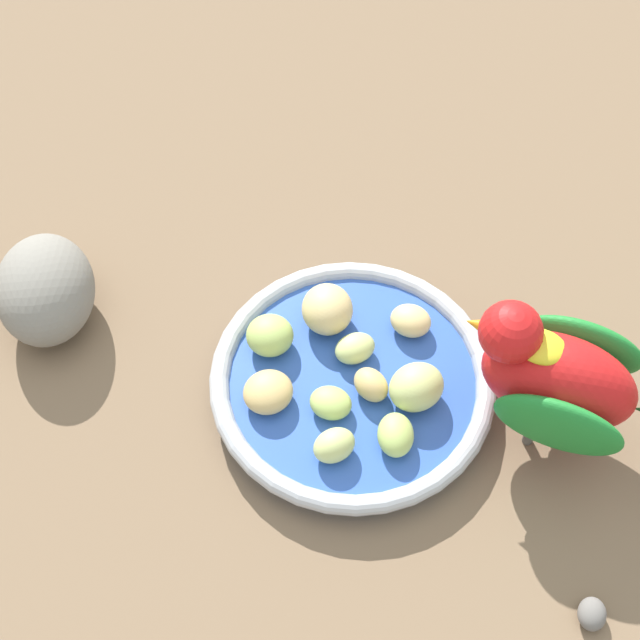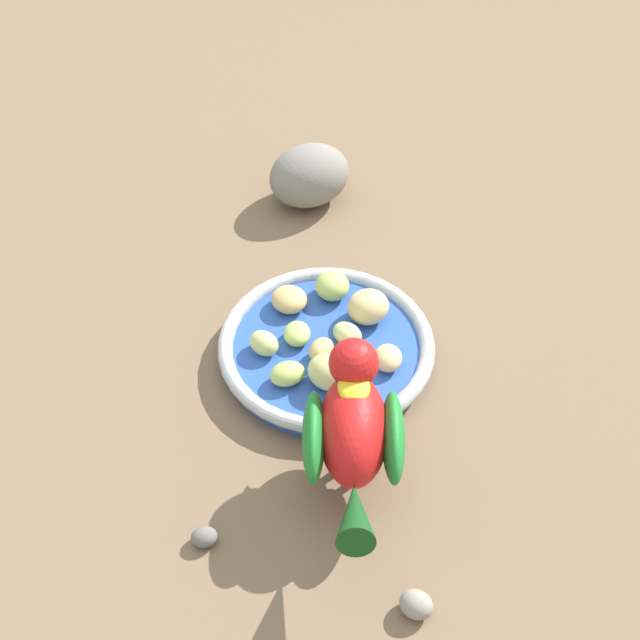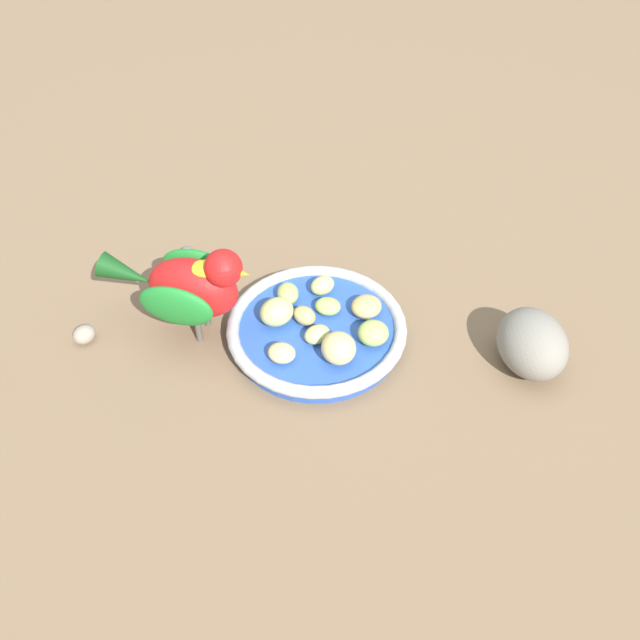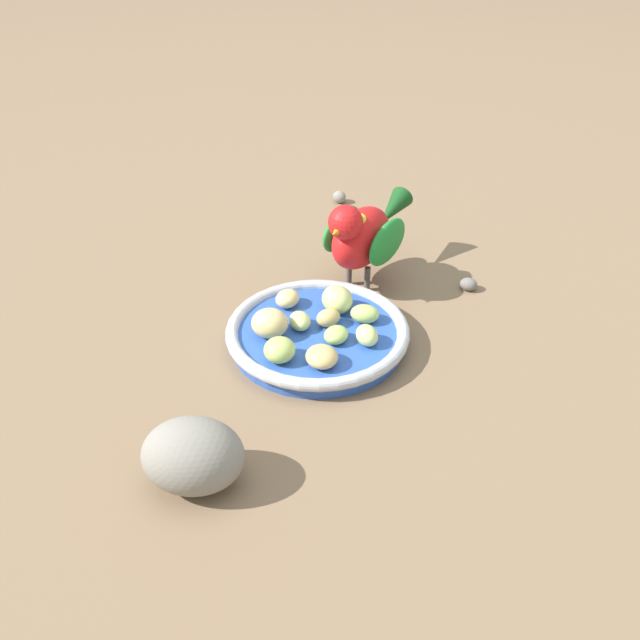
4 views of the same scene
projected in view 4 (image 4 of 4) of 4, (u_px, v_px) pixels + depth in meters
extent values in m
plane|color=#7A6047|center=(325.00, 352.00, 0.82)|extent=(4.00, 4.00, 0.00)
cylinder|color=#2D56B7|center=(318.00, 338.00, 0.82)|extent=(0.18, 0.18, 0.02)
torus|color=#B7BABF|center=(318.00, 331.00, 0.82)|extent=(0.20, 0.20, 0.01)
ellipsoid|color=#E5C67F|center=(270.00, 323.00, 0.80)|extent=(0.05, 0.05, 0.03)
ellipsoid|color=#B2CC66|center=(336.00, 335.00, 0.80)|extent=(0.04, 0.04, 0.02)
ellipsoid|color=#C6D17A|center=(367.00, 335.00, 0.79)|extent=(0.03, 0.03, 0.02)
ellipsoid|color=#E5C67F|center=(287.00, 299.00, 0.85)|extent=(0.04, 0.04, 0.02)
ellipsoid|color=#C6D17A|center=(337.00, 299.00, 0.84)|extent=(0.04, 0.04, 0.03)
ellipsoid|color=#C6D17A|center=(300.00, 321.00, 0.81)|extent=(0.03, 0.02, 0.02)
ellipsoid|color=#B2CC66|center=(365.00, 314.00, 0.82)|extent=(0.03, 0.04, 0.02)
ellipsoid|color=tan|center=(322.00, 357.00, 0.76)|extent=(0.04, 0.04, 0.02)
ellipsoid|color=#B2CC66|center=(280.00, 350.00, 0.77)|extent=(0.04, 0.04, 0.02)
ellipsoid|color=tan|center=(328.00, 318.00, 0.82)|extent=(0.03, 0.03, 0.02)
cylinder|color=#59544C|center=(367.00, 279.00, 0.91)|extent=(0.01, 0.01, 0.03)
cylinder|color=#59544C|center=(349.00, 273.00, 0.92)|extent=(0.01, 0.01, 0.03)
ellipsoid|color=red|center=(361.00, 238.00, 0.89)|extent=(0.11, 0.11, 0.07)
ellipsoid|color=#1E7F2D|center=(387.00, 242.00, 0.88)|extent=(0.07, 0.07, 0.05)
ellipsoid|color=#1E7F2D|center=(342.00, 229.00, 0.91)|extent=(0.07, 0.07, 0.05)
cone|color=#144719|center=(392.00, 210.00, 0.94)|extent=(0.07, 0.06, 0.04)
sphere|color=red|center=(346.00, 223.00, 0.84)|extent=(0.06, 0.06, 0.04)
cone|color=orange|center=(337.00, 232.00, 0.83)|extent=(0.02, 0.02, 0.01)
ellipsoid|color=yellow|center=(354.00, 220.00, 0.86)|extent=(0.04, 0.04, 0.01)
ellipsoid|color=gray|center=(193.00, 456.00, 0.64)|extent=(0.09, 0.10, 0.07)
ellipsoid|color=slate|center=(469.00, 284.00, 0.91)|extent=(0.03, 0.03, 0.02)
ellipsoid|color=gray|center=(373.00, 230.00, 1.02)|extent=(0.03, 0.03, 0.02)
ellipsoid|color=gray|center=(339.00, 197.00, 1.11)|extent=(0.03, 0.03, 0.02)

